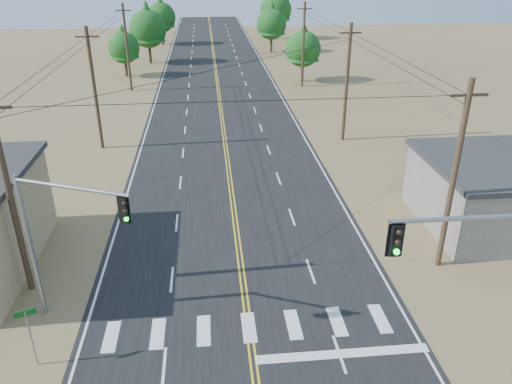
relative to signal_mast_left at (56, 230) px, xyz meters
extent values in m
cube|color=black|center=(7.92, 20.59, -4.66)|extent=(15.00, 200.00, 0.02)
cylinder|color=#4C3826|center=(-2.58, 2.59, 0.33)|extent=(0.30, 0.30, 10.00)
cylinder|color=#4C3826|center=(-2.58, 22.59, 0.33)|extent=(0.30, 0.30, 10.00)
cube|color=#4C3826|center=(-2.58, 22.59, 4.53)|extent=(1.80, 0.12, 0.12)
cylinder|color=#4C3826|center=(-2.58, 42.59, 0.33)|extent=(0.30, 0.30, 10.00)
cube|color=#4C3826|center=(-2.58, 42.59, 4.53)|extent=(1.80, 0.12, 0.12)
cylinder|color=#4C3826|center=(18.42, 2.59, 0.33)|extent=(0.30, 0.30, 10.00)
cube|color=#4C3826|center=(18.42, 2.59, 4.53)|extent=(1.80, 0.12, 0.12)
cylinder|color=#4C3826|center=(18.42, 22.59, 0.33)|extent=(0.30, 0.30, 10.00)
cube|color=#4C3826|center=(18.42, 22.59, 4.53)|extent=(1.80, 0.12, 0.12)
cylinder|color=#4C3826|center=(18.42, 42.59, 0.33)|extent=(0.30, 0.30, 10.00)
cube|color=#4C3826|center=(18.42, 42.59, 4.53)|extent=(1.80, 0.12, 0.12)
cylinder|color=gray|center=(-1.38, 0.59, -1.33)|extent=(0.23, 0.23, 6.67)
cylinder|color=gray|center=(-1.38, 0.59, 2.00)|extent=(0.17, 0.17, 0.57)
cylinder|color=gray|center=(1.02, -0.42, 2.09)|extent=(4.85, 2.16, 0.15)
cube|color=black|center=(3.15, -1.32, 1.48)|extent=(0.42, 0.39, 1.05)
sphere|color=black|center=(3.21, -1.48, 1.81)|extent=(0.19, 0.19, 0.19)
sphere|color=black|center=(3.21, -1.48, 1.48)|extent=(0.19, 0.19, 0.19)
sphere|color=#0CE533|center=(3.21, -1.48, 1.14)|extent=(0.19, 0.19, 0.19)
cylinder|color=gray|center=(15.04, -5.38, 2.66)|extent=(5.89, 0.23, 0.17)
cube|color=black|center=(12.41, -5.35, 1.99)|extent=(0.36, 0.31, 1.13)
sphere|color=black|center=(12.41, -5.54, 2.35)|extent=(0.21, 0.21, 0.21)
sphere|color=black|center=(12.41, -5.54, 1.99)|extent=(0.21, 0.21, 0.21)
sphere|color=#0CE533|center=(12.41, -5.54, 1.63)|extent=(0.21, 0.21, 0.21)
cylinder|color=gray|center=(-0.78, -2.74, -3.31)|extent=(0.06, 0.06, 2.71)
cube|color=#0B5317|center=(-0.78, -2.74, -2.07)|extent=(0.77, 0.32, 0.27)
cylinder|color=#3F2D1E|center=(-4.19, 50.58, -3.43)|extent=(0.40, 0.40, 2.47)
cone|color=#164E16|center=(-4.19, 50.58, 0.00)|extent=(3.85, 3.85, 4.40)
sphere|color=#164E16|center=(-4.19, 50.58, -0.89)|extent=(4.12, 4.12, 4.12)
cylinder|color=#3F2D1E|center=(-1.78, 59.46, -3.03)|extent=(0.43, 0.43, 3.26)
cone|color=#164E16|center=(-1.78, 59.46, 1.50)|extent=(5.08, 5.08, 5.80)
sphere|color=#164E16|center=(-1.78, 59.46, 0.32)|extent=(5.44, 5.44, 5.44)
cylinder|color=#3F2D1E|center=(-1.08, 76.73, -3.11)|extent=(0.46, 0.46, 3.11)
cone|color=#164E16|center=(-1.08, 76.73, 1.20)|extent=(4.83, 4.83, 5.52)
sphere|color=#164E16|center=(-1.08, 76.73, 0.08)|extent=(5.18, 5.18, 5.18)
cylinder|color=#3F2D1E|center=(18.93, 45.27, -3.32)|extent=(0.42, 0.42, 2.69)
cone|color=#164E16|center=(18.93, 45.27, 0.42)|extent=(4.19, 4.19, 4.79)
sphere|color=#164E16|center=(18.93, 45.27, -0.55)|extent=(4.49, 4.49, 4.49)
cylinder|color=#3F2D1E|center=(17.65, 66.86, -3.17)|extent=(0.42, 0.42, 2.99)
cone|color=#164E16|center=(17.65, 66.86, 0.97)|extent=(4.64, 4.64, 5.31)
sphere|color=#164E16|center=(17.65, 66.86, -0.11)|extent=(4.98, 4.98, 4.98)
cylinder|color=#3F2D1E|center=(20.35, 81.20, -2.89)|extent=(0.49, 0.49, 3.56)
cone|color=#164E16|center=(20.35, 81.20, 2.06)|extent=(5.54, 5.54, 6.33)
sphere|color=#164E16|center=(20.35, 81.20, 0.77)|extent=(5.93, 5.93, 5.93)
camera|label=1|loc=(6.50, -18.74, 10.34)|focal=35.00mm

